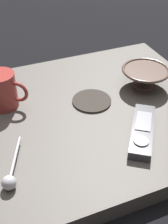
% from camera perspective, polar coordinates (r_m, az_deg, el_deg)
% --- Properties ---
extents(ground_plane, '(6.00, 6.00, 0.00)m').
position_cam_1_polar(ground_plane, '(0.81, 1.13, -1.97)').
color(ground_plane, black).
extents(table, '(0.67, 0.57, 0.05)m').
position_cam_1_polar(table, '(0.80, 1.15, -0.72)').
color(table, '#5B5651').
rests_on(table, ground).
extents(cereal_bowl, '(0.14, 0.14, 0.06)m').
position_cam_1_polar(cereal_bowl, '(0.87, 11.44, 6.64)').
color(cereal_bowl, brown).
rests_on(cereal_bowl, table).
extents(coffee_mug, '(0.10, 0.08, 0.09)m').
position_cam_1_polar(coffee_mug, '(0.80, -15.12, 3.96)').
color(coffee_mug, '#A53833').
rests_on(coffee_mug, table).
extents(teaspoon, '(0.06, 0.13, 0.03)m').
position_cam_1_polar(teaspoon, '(0.62, -13.84, -12.16)').
color(teaspoon, silver).
rests_on(teaspoon, table).
extents(tv_remote_near, '(0.14, 0.17, 0.03)m').
position_cam_1_polar(tv_remote_near, '(0.71, 10.96, -3.51)').
color(tv_remote_near, '#38383D').
rests_on(tv_remote_near, table).
extents(drink_coaster, '(0.10, 0.10, 0.01)m').
position_cam_1_polar(drink_coaster, '(0.81, 1.47, 2.14)').
color(drink_coaster, '#332D28').
rests_on(drink_coaster, table).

